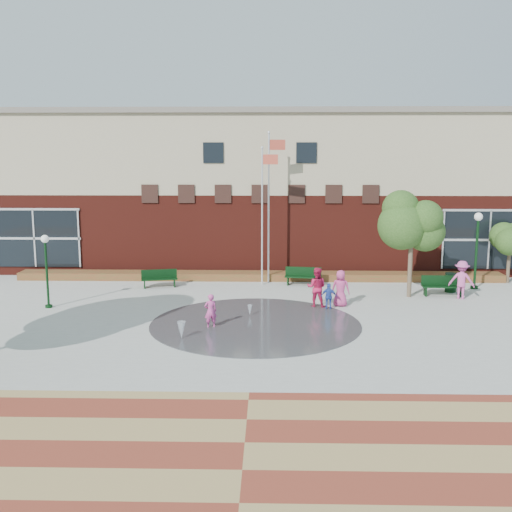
{
  "coord_description": "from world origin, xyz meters",
  "views": [
    {
      "loc": [
        0.58,
        -20.08,
        6.67
      ],
      "look_at": [
        0.0,
        4.0,
        2.6
      ],
      "focal_mm": 42.0,
      "sensor_mm": 36.0,
      "label": 1
    }
  ],
  "objects_px": {
    "flagpole_right": "(263,209)",
    "bench_left": "(159,282)",
    "trash_can": "(451,283)",
    "child_splash": "(211,311)",
    "flagpole_left": "(269,200)"
  },
  "relations": [
    {
      "from": "flagpole_right",
      "to": "child_splash",
      "type": "distance_m",
      "value": 8.75
    },
    {
      "from": "flagpole_left",
      "to": "trash_can",
      "type": "height_order",
      "value": "flagpole_left"
    },
    {
      "from": "flagpole_left",
      "to": "trash_can",
      "type": "distance_m",
      "value": 9.95
    },
    {
      "from": "flagpole_right",
      "to": "bench_left",
      "type": "relative_size",
      "value": 3.79
    },
    {
      "from": "bench_left",
      "to": "flagpole_right",
      "type": "bearing_deg",
      "value": -5.0
    },
    {
      "from": "bench_left",
      "to": "trash_can",
      "type": "height_order",
      "value": "trash_can"
    },
    {
      "from": "flagpole_right",
      "to": "bench_left",
      "type": "distance_m",
      "value": 6.46
    },
    {
      "from": "flagpole_right",
      "to": "bench_left",
      "type": "bearing_deg",
      "value": -160.71
    },
    {
      "from": "trash_can",
      "to": "child_splash",
      "type": "height_order",
      "value": "child_splash"
    },
    {
      "from": "bench_left",
      "to": "trash_can",
      "type": "distance_m",
      "value": 14.54
    },
    {
      "from": "bench_left",
      "to": "flagpole_left",
      "type": "bearing_deg",
      "value": 0.16
    },
    {
      "from": "bench_left",
      "to": "child_splash",
      "type": "bearing_deg",
      "value": -78.1
    },
    {
      "from": "trash_can",
      "to": "child_splash",
      "type": "distance_m",
      "value": 12.92
    },
    {
      "from": "flagpole_left",
      "to": "bench_left",
      "type": "height_order",
      "value": "flagpole_left"
    },
    {
      "from": "trash_can",
      "to": "child_splash",
      "type": "xyz_separation_m",
      "value": [
        -11.2,
        -6.43,
        0.19
      ]
    }
  ]
}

